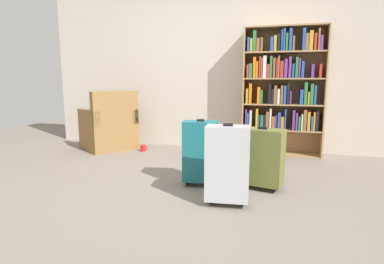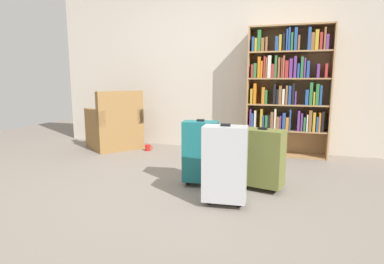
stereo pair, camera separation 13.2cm
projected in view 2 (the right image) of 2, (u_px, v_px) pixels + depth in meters
name	position (u px, v px, depth m)	size (l,w,h in m)	color
ground_plane	(167.00, 192.00, 3.05)	(9.40, 9.40, 0.00)	slate
back_wall	(218.00, 64.00, 4.85)	(5.37, 0.10, 2.60)	beige
bookshelf	(287.00, 86.00, 4.37)	(1.10, 0.34, 1.78)	#A87F51
armchair	(115.00, 128.00, 4.95)	(0.98, 0.98, 0.90)	olive
mug	(148.00, 148.00, 4.79)	(0.12, 0.08, 0.10)	red
suitcase_teal	(200.00, 151.00, 3.18)	(0.37, 0.25, 0.68)	#19666B
suitcase_olive	(262.00, 157.00, 3.06)	(0.46, 0.32, 0.62)	brown
suitcase_silver	(225.00, 164.00, 2.66)	(0.38, 0.25, 0.71)	#B7BABF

